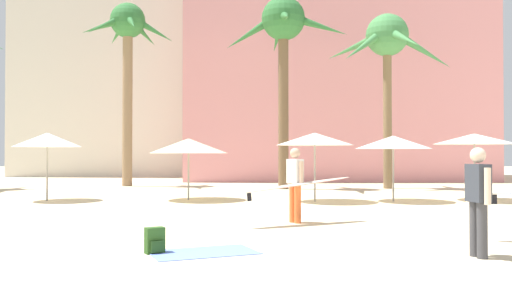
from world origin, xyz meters
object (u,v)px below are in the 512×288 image
palm_tree_center (285,33)px  person_far_left (480,197)px  cafe_umbrella_6 (50,140)px  person_near_left (297,183)px  backpack (157,241)px  cafe_umbrella_3 (190,146)px  cafe_umbrella_0 (317,139)px  cafe_umbrella_4 (395,142)px  beach_towel (205,252)px  cafe_umbrella_2 (477,139)px  palm_tree_right (389,45)px  palm_tree_far_left (129,40)px

palm_tree_center → person_far_left: palm_tree_center is taller
cafe_umbrella_6 → person_near_left: bearing=-36.9°
cafe_umbrella_6 → backpack: 11.38m
palm_tree_center → cafe_umbrella_3: size_ratio=3.21×
cafe_umbrella_0 → person_far_left: size_ratio=1.52×
cafe_umbrella_4 → beach_towel: 11.18m
cafe_umbrella_2 → cafe_umbrella_3: size_ratio=1.01×
palm_tree_right → cafe_umbrella_6: 15.28m
palm_tree_right → cafe_umbrella_6: size_ratio=3.46×
palm_tree_center → cafe_umbrella_6: size_ratio=3.77×
cafe_umbrella_0 → cafe_umbrella_4: (2.66, 0.14, -0.11)m
palm_tree_center → backpack: bearing=-100.2°
palm_tree_far_left → beach_towel: 20.26m
person_far_left → cafe_umbrella_4: bearing=73.1°
palm_tree_center → cafe_umbrella_4: size_ratio=3.43×
cafe_umbrella_6 → cafe_umbrella_2: bearing=0.4°
person_near_left → cafe_umbrella_6: bearing=111.8°
palm_tree_far_left → cafe_umbrella_4: 14.88m
cafe_umbrella_3 → person_far_left: (5.79, -10.44, -0.93)m
cafe_umbrella_2 → cafe_umbrella_3: bearing=178.9°
beach_towel → palm_tree_center: bearing=82.5°
palm_tree_right → backpack: bearing=-115.2°
beach_towel → backpack: 0.81m
backpack → person_near_left: 4.61m
beach_towel → cafe_umbrella_0: bearing=73.3°
cafe_umbrella_4 → cafe_umbrella_2: bearing=6.0°
cafe_umbrella_3 → backpack: bearing=-86.0°
cafe_umbrella_2 → cafe_umbrella_0: bearing=-175.4°
backpack → person_near_left: size_ratio=0.15×
palm_tree_far_left → beach_towel: bearing=-73.1°
cafe_umbrella_2 → cafe_umbrella_4: (-2.86, -0.30, -0.12)m
cafe_umbrella_0 → cafe_umbrella_6: bearing=177.8°
cafe_umbrella_0 → person_far_left: bearing=-81.3°
cafe_umbrella_4 → palm_tree_right: bearing=78.2°
cafe_umbrella_6 → beach_towel: cafe_umbrella_6 is taller
cafe_umbrella_6 → person_near_left: 10.09m
palm_tree_right → cafe_umbrella_2: bearing=-76.9°
backpack → cafe_umbrella_4: bearing=117.6°
cafe_umbrella_0 → cafe_umbrella_6: (-9.07, 0.34, -0.02)m
palm_tree_right → cafe_umbrella_3: 11.37m
beach_towel → backpack: size_ratio=4.03×
palm_tree_center → cafe_umbrella_2: 10.03m
cafe_umbrella_0 → beach_towel: (-2.82, -9.41, -2.08)m
cafe_umbrella_4 → person_near_left: bearing=-122.5°
cafe_umbrella_2 → backpack: 13.59m
palm_tree_far_left → person_far_left: size_ratio=5.28×
cafe_umbrella_2 → cafe_umbrella_4: 2.87m
cafe_umbrella_6 → backpack: cafe_umbrella_6 is taller
palm_tree_right → person_near_left: palm_tree_right is taller
cafe_umbrella_3 → cafe_umbrella_6: (-4.77, -0.30, 0.20)m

